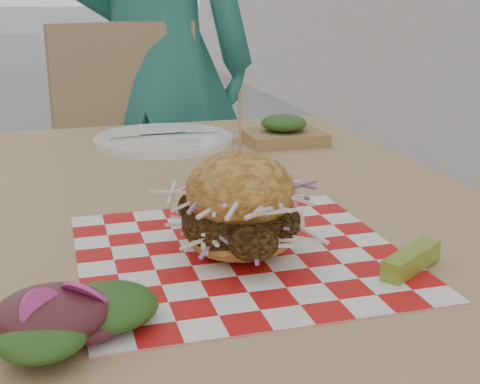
{
  "coord_description": "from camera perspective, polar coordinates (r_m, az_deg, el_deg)",
  "views": [
    {
      "loc": [
        -0.13,
        -0.62,
        1.04
      ],
      "look_at": [
        0.06,
        0.06,
        0.82
      ],
      "focal_mm": 50.0,
      "sensor_mm": 36.0,
      "label": 1
    }
  ],
  "objects": [
    {
      "name": "side_salad",
      "position": [
        0.59,
        -14.26,
        -11.29
      ],
      "size": [
        0.13,
        0.14,
        0.05
      ],
      "color": "#3F1419",
      "rests_on": "patio_table"
    },
    {
      "name": "sandwich",
      "position": [
        0.74,
        0.0,
        -1.61
      ],
      "size": [
        0.16,
        0.16,
        0.18
      ],
      "color": "gold",
      "rests_on": "paper_liner"
    },
    {
      "name": "kraft_tray",
      "position": [
        1.31,
        3.76,
        5.14
      ],
      "size": [
        0.15,
        0.12,
        0.06
      ],
      "color": "olive",
      "rests_on": "patio_table"
    },
    {
      "name": "diner",
      "position": [
        2.05,
        -7.35,
        10.97
      ],
      "size": [
        0.71,
        0.59,
        1.66
      ],
      "primitive_type": "imported",
      "rotation": [
        0.0,
        0.0,
        2.78
      ],
      "color": "#297868",
      "rests_on": "ground"
    },
    {
      "name": "place_setting",
      "position": [
        1.31,
        -6.51,
        4.45
      ],
      "size": [
        0.27,
        0.27,
        0.02
      ],
      "color": "white",
      "rests_on": "patio_table"
    },
    {
      "name": "paper_liner",
      "position": [
        0.76,
        0.0,
        -5.32
      ],
      "size": [
        0.36,
        0.36,
        0.0
      ],
      "primitive_type": "cube",
      "color": "red",
      "rests_on": "patio_table"
    },
    {
      "name": "patio_chair",
      "position": [
        1.9,
        -9.62,
        1.86
      ],
      "size": [
        0.49,
        0.5,
        0.95
      ],
      "rotation": [
        0.0,
        0.0,
        0.17
      ],
      "color": "tan",
      "rests_on": "ground"
    },
    {
      "name": "patio_table",
      "position": [
        0.96,
        -2.34,
        -5.55
      ],
      "size": [
        0.8,
        1.2,
        0.75
      ],
      "color": "tan",
      "rests_on": "ground"
    },
    {
      "name": "pickle_spear",
      "position": [
        0.74,
        14.41,
        -5.64
      ],
      "size": [
        0.09,
        0.07,
        0.02
      ],
      "primitive_type": "cube",
      "rotation": [
        0.0,
        0.0,
        0.58
      ],
      "color": "olive",
      "rests_on": "paper_liner"
    }
  ]
}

